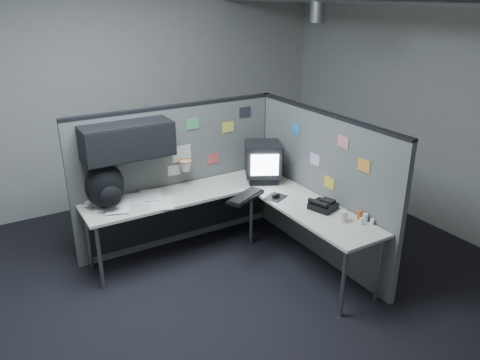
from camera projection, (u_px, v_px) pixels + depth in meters
room at (298, 72)px, 4.12m from camera, size 5.62×5.62×3.22m
partition_back at (166, 165)px, 5.12m from camera, size 2.44×0.42×1.63m
partition_right at (321, 186)px, 5.02m from camera, size 0.07×2.23×1.63m
desk at (222, 206)px, 5.03m from camera, size 2.31×2.11×0.73m
monitor at (263, 161)px, 5.33m from camera, size 0.52×0.52×0.44m
keyboard at (246, 197)px, 4.93m from camera, size 0.51×0.37×0.04m
mouse at (276, 196)px, 4.95m from camera, size 0.28×0.26×0.05m
phone at (323, 205)px, 4.67m from camera, size 0.28×0.29×0.11m
bottles at (364, 218)px, 4.42m from camera, size 0.14×0.20×0.09m
cup at (343, 216)px, 4.41m from camera, size 0.09×0.09×0.11m
papers at (128, 201)px, 4.84m from camera, size 0.88×0.78×0.02m
backpack at (105, 186)px, 4.64m from camera, size 0.45×0.44×0.48m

